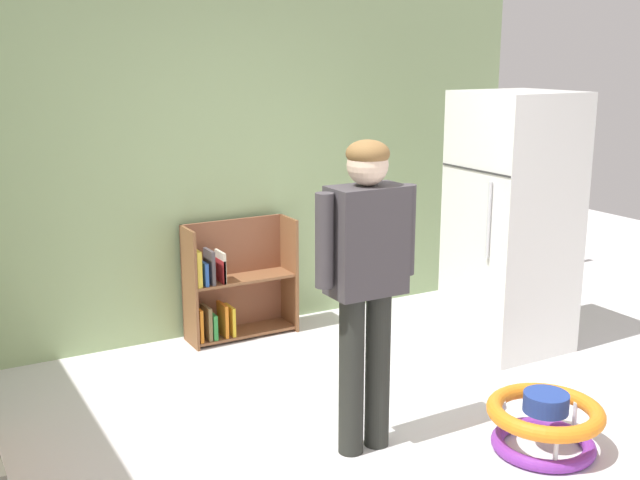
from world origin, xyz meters
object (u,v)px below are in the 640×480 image
at_px(refrigerator, 512,223).
at_px(bookshelf, 232,287).
at_px(baby_walker, 545,422).
at_px(standing_person, 366,269).

relative_size(refrigerator, bookshelf, 2.09).
height_order(refrigerator, bookshelf, refrigerator).
height_order(bookshelf, baby_walker, bookshelf).
bearing_deg(bookshelf, refrigerator, -35.10).
xyz_separation_m(refrigerator, baby_walker, (-0.87, -1.24, -0.73)).
xyz_separation_m(bookshelf, standing_person, (-0.06, -1.89, 0.61)).
bearing_deg(refrigerator, bookshelf, 144.90).
bearing_deg(baby_walker, bookshelf, 107.43).
distance_m(bookshelf, baby_walker, 2.49).
relative_size(refrigerator, baby_walker, 2.95).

